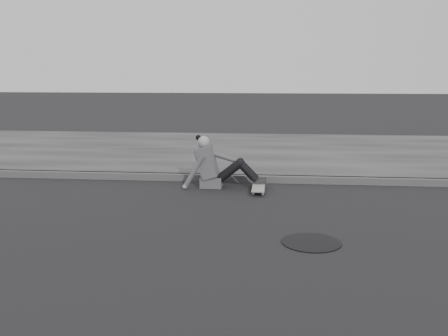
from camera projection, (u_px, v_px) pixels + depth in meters
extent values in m
plane|color=black|center=(228.00, 226.00, 6.28)|extent=(80.00, 80.00, 0.00)
cube|color=#444444|center=(241.00, 178.00, 8.79)|extent=(24.00, 0.16, 0.12)
cube|color=#353535|center=(249.00, 152.00, 11.74)|extent=(24.00, 6.00, 0.12)
cylinder|color=black|center=(311.00, 242.00, 5.65)|extent=(0.67, 0.67, 0.01)
cylinder|color=#A1A09B|center=(253.00, 193.00, 7.85)|extent=(0.03, 0.05, 0.05)
cylinder|color=#A1A09B|center=(263.00, 194.00, 7.83)|extent=(0.03, 0.05, 0.05)
cylinder|color=#A1A09B|center=(254.00, 186.00, 8.36)|extent=(0.03, 0.05, 0.05)
cylinder|color=#A1A09B|center=(263.00, 186.00, 8.34)|extent=(0.03, 0.05, 0.05)
cube|color=#2B2B2D|center=(258.00, 192.00, 7.84)|extent=(0.16, 0.04, 0.03)
cube|color=#2B2B2D|center=(259.00, 184.00, 8.34)|extent=(0.16, 0.04, 0.03)
cube|color=gray|center=(259.00, 186.00, 8.09)|extent=(0.20, 0.78, 0.02)
cube|color=#4A4A4C|center=(212.00, 181.00, 8.40)|extent=(0.36, 0.34, 0.18)
cube|color=#4A4A4C|center=(207.00, 162.00, 8.35)|extent=(0.37, 0.40, 0.57)
cube|color=#4A4A4C|center=(200.00, 154.00, 8.34)|extent=(0.14, 0.30, 0.20)
cylinder|color=gray|center=(204.00, 147.00, 8.31)|extent=(0.09, 0.09, 0.08)
sphere|color=gray|center=(204.00, 142.00, 8.29)|extent=(0.20, 0.20, 0.20)
sphere|color=black|center=(198.00, 138.00, 8.30)|extent=(0.09, 0.09, 0.09)
cylinder|color=black|center=(230.00, 172.00, 8.25)|extent=(0.43, 0.13, 0.39)
cylinder|color=black|center=(231.00, 169.00, 8.42)|extent=(0.43, 0.13, 0.39)
cylinder|color=black|center=(248.00, 172.00, 8.22)|extent=(0.35, 0.11, 0.36)
cylinder|color=black|center=(248.00, 170.00, 8.40)|extent=(0.35, 0.11, 0.36)
sphere|color=black|center=(240.00, 164.00, 8.21)|extent=(0.13, 0.13, 0.13)
sphere|color=black|center=(240.00, 162.00, 8.38)|extent=(0.13, 0.13, 0.13)
cube|color=#262626|center=(259.00, 182.00, 8.23)|extent=(0.24, 0.08, 0.07)
cube|color=#262626|center=(259.00, 179.00, 8.41)|extent=(0.24, 0.08, 0.07)
cylinder|color=#4A4A4C|center=(194.00, 172.00, 8.19)|extent=(0.38, 0.08, 0.58)
sphere|color=gray|center=(185.00, 187.00, 8.24)|extent=(0.08, 0.08, 0.08)
cylinder|color=#4A4A4C|center=(222.00, 157.00, 8.47)|extent=(0.48, 0.08, 0.21)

